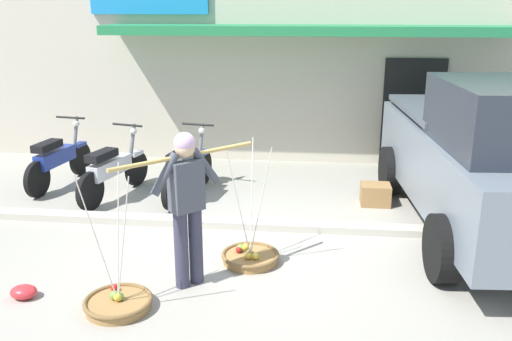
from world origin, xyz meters
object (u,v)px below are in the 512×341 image
(parked_truck, at_px, (494,159))
(wooden_crate, at_px, (375,194))
(motorcycle_third_in_row, at_px, (187,169))
(fruit_basket_left_side, at_px, (118,302))
(fruit_basket_right_side, at_px, (250,256))
(fruit_vendor, at_px, (187,199))
(plastic_litter_bag, at_px, (24,292))
(motorcycle_nearest_shop, at_px, (58,160))
(motorcycle_second_in_row, at_px, (113,170))

(parked_truck, relative_size, wooden_crate, 10.96)
(motorcycle_third_in_row, bearing_deg, fruit_basket_left_side, -88.94)
(motorcycle_third_in_row, height_order, parked_truck, parked_truck)
(parked_truck, distance_m, wooden_crate, 1.87)
(fruit_basket_left_side, distance_m, fruit_basket_right_side, 1.67)
(fruit_basket_left_side, distance_m, wooden_crate, 4.37)
(motorcycle_third_in_row, bearing_deg, fruit_vendor, -76.60)
(fruit_vendor, distance_m, fruit_basket_left_side, 1.23)
(parked_truck, bearing_deg, plastic_litter_bag, -156.70)
(parked_truck, relative_size, plastic_litter_bag, 17.22)
(fruit_vendor, height_order, fruit_basket_left_side, fruit_vendor)
(fruit_basket_right_side, relative_size, motorcycle_nearest_shop, 0.80)
(fruit_basket_left_side, height_order, motorcycle_third_in_row, fruit_basket_left_side)
(fruit_basket_right_side, bearing_deg, fruit_vendor, -135.09)
(fruit_basket_left_side, bearing_deg, fruit_basket_right_side, 44.78)
(fruit_basket_left_side, xyz_separation_m, fruit_basket_right_side, (1.19, 1.18, 0.00))
(fruit_basket_right_side, distance_m, motorcycle_third_in_row, 2.53)
(fruit_basket_left_side, xyz_separation_m, motorcycle_nearest_shop, (-2.33, 3.66, 0.38))
(fruit_vendor, relative_size, fruit_basket_right_side, 1.17)
(parked_truck, height_order, wooden_crate, parked_truck)
(motorcycle_second_in_row, relative_size, plastic_litter_bag, 6.37)
(fruit_vendor, xyz_separation_m, motorcycle_nearest_shop, (-2.93, 3.07, -0.52))
(motorcycle_third_in_row, xyz_separation_m, plastic_litter_bag, (-0.99, -3.25, -0.38))
(fruit_basket_left_side, height_order, motorcycle_nearest_shop, fruit_basket_left_side)
(fruit_basket_left_side, bearing_deg, motorcycle_second_in_row, 110.83)
(motorcycle_third_in_row, bearing_deg, wooden_crate, -0.65)
(fruit_vendor, bearing_deg, motorcycle_nearest_shop, 133.66)
(fruit_basket_right_side, xyz_separation_m, plastic_litter_bag, (-2.24, -1.08, -0.00))
(fruit_basket_left_side, xyz_separation_m, motorcycle_second_in_row, (-1.21, 3.19, 0.38))
(motorcycle_second_in_row, bearing_deg, wooden_crate, 1.72)
(motorcycle_second_in_row, xyz_separation_m, motorcycle_third_in_row, (1.15, 0.15, 0.00))
(fruit_vendor, xyz_separation_m, plastic_litter_bag, (-1.65, -0.49, -0.91))
(fruit_basket_left_side, xyz_separation_m, wooden_crate, (2.85, 3.32, 0.09))
(motorcycle_third_in_row, distance_m, parked_truck, 4.40)
(fruit_basket_left_side, height_order, wooden_crate, fruit_basket_left_side)
(fruit_vendor, relative_size, motorcycle_second_in_row, 0.95)
(fruit_basket_left_side, relative_size, parked_truck, 0.30)
(fruit_basket_left_side, distance_m, motorcycle_nearest_shop, 4.35)
(fruit_vendor, distance_m, motorcycle_third_in_row, 2.89)
(fruit_basket_right_side, distance_m, motorcycle_second_in_row, 3.16)
(plastic_litter_bag, bearing_deg, fruit_vendor, 16.55)
(fruit_basket_right_side, height_order, plastic_litter_bag, fruit_basket_right_side)
(fruit_vendor, xyz_separation_m, wooden_crate, (2.25, 2.73, -0.82))
(fruit_vendor, height_order, fruit_basket_right_side, fruit_vendor)
(motorcycle_third_in_row, relative_size, wooden_crate, 4.10)
(motorcycle_nearest_shop, xyz_separation_m, parked_truck, (6.52, -1.30, 0.58))
(plastic_litter_bag, bearing_deg, motorcycle_second_in_row, 93.06)
(fruit_basket_left_side, bearing_deg, fruit_vendor, 44.65)
(fruit_basket_right_side, height_order, wooden_crate, fruit_basket_right_side)
(motorcycle_third_in_row, height_order, plastic_litter_bag, motorcycle_third_in_row)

